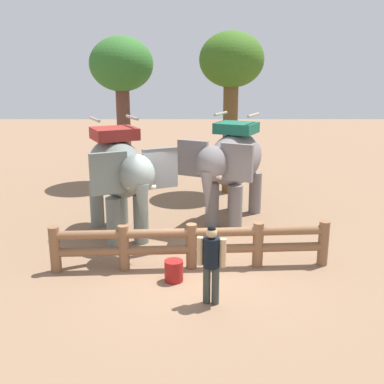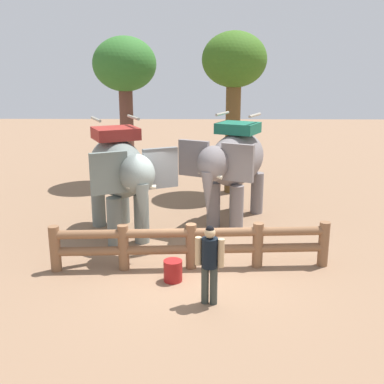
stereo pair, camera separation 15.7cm
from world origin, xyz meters
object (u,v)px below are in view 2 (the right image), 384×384
Objects in this scene: tourist_woman_in_black at (210,259)px; tree_far_left at (125,70)px; feed_bucket at (173,271)px; log_fence at (191,243)px; elephant_near_left at (120,172)px; tree_back_center at (234,68)px; elephant_center at (234,163)px.

tree_far_left reaches higher than tourist_woman_in_black.
tree_far_left reaches higher than feed_bucket.
log_fence is 1.68× the size of elephant_near_left.
tree_back_center is at bearing 78.39° from log_fence.
elephant_center is 0.68× the size of tree_far_left.
log_fence is 3.95× the size of tourist_woman_in_black.
elephant_near_left is 6.54m from tree_far_left.
tree_back_center is at bearing -19.88° from tree_far_left.
tree_far_left is (-0.70, 6.01, 2.49)m from elephant_near_left.
tree_far_left is (-2.97, 9.63, 3.35)m from tourist_woman_in_black.
feed_bucket is (-1.73, -7.24, -4.13)m from tree_back_center.
tourist_woman_in_black is at bearing -57.93° from elephant_near_left.
elephant_near_left is at bearing -157.37° from elephant_center.
log_fence is 0.84m from feed_bucket.
elephant_near_left reaches higher than elephant_center.
log_fence is at bearing 60.33° from feed_bucket.
log_fence is 1.69× the size of elephant_center.
tree_far_left is at bearing 104.35° from feed_bucket.
tree_back_center is (3.94, -1.43, 0.09)m from tree_far_left.
log_fence is 1.14× the size of tree_far_left.
log_fence is 13.57× the size of feed_bucket.
elephant_center reaches higher than tourist_woman_in_black.
tree_back_center is at bearing 83.23° from tourist_woman_in_black.
log_fence is 7.70m from tree_back_center.
feed_bucket is at bearing -103.42° from tree_back_center.
tree_far_left is at bearing 128.53° from elephant_center.
log_fence is 9.18m from tree_far_left.
elephant_center is 4.50m from feed_bucket.
log_fence is at bearing 103.17° from tourist_woman_in_black.
log_fence is at bearing -46.64° from elephant_near_left.
tourist_woman_in_black is at bearing -99.21° from elephant_center.
elephant_near_left is at bearing 119.67° from feed_bucket.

